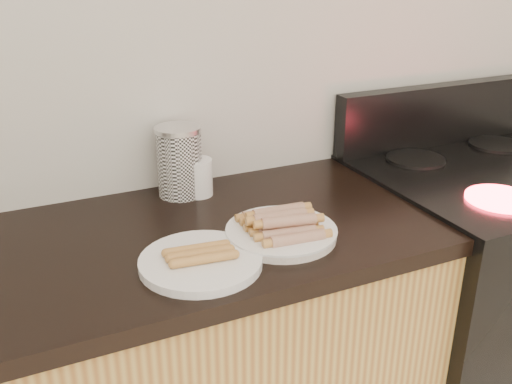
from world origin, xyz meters
name	(u,v)px	position (x,y,z in m)	size (l,w,h in m)	color
wall_back	(210,37)	(0.00, 2.00, 1.30)	(4.00, 0.04, 2.60)	silver
stove	(475,300)	(0.78, 1.68, 0.46)	(0.76, 0.65, 0.91)	black
stove_panel	(437,115)	(0.78, 1.96, 1.01)	(0.76, 0.06, 0.20)	black
burner_near_left	(501,199)	(0.61, 1.51, 0.92)	(0.18, 0.18, 0.01)	#FF1E2D
burner_far_left	(415,159)	(0.61, 1.84, 0.92)	(0.18, 0.18, 0.01)	black
burner_far_right	(497,145)	(0.95, 1.84, 0.92)	(0.18, 0.18, 0.01)	black
main_plate	(281,234)	(0.00, 1.58, 0.91)	(0.25, 0.25, 0.02)	white
side_plate	(201,262)	(-0.21, 1.54, 0.91)	(0.26, 0.26, 0.02)	silver
hotdog_pile	(281,223)	(0.00, 1.58, 0.94)	(0.13, 0.19, 0.05)	maroon
plain_sausages	(200,254)	(-0.21, 1.54, 0.93)	(0.13, 0.08, 0.02)	#B35D40
canister	(179,161)	(-0.13, 1.92, 1.00)	(0.12, 0.12, 0.19)	white
mug	(198,177)	(-0.08, 1.90, 0.95)	(0.08, 0.08, 0.10)	silver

